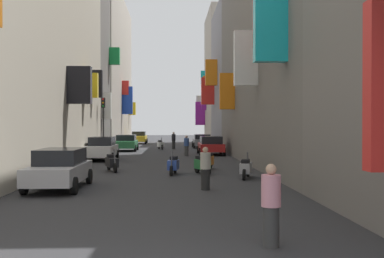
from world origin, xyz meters
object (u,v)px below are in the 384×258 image
(scooter_silver, at_px, (246,168))
(pedestrian_near_left, at_px, (271,206))
(scooter_green, at_px, (202,164))
(pedestrian_near_right, at_px, (174,141))
(scooter_white, at_px, (161,144))
(parked_car_red, at_px, (211,145))
(scooter_black, at_px, (112,162))
(scooter_blue, at_px, (173,165))
(pedestrian_crossing, at_px, (186,146))
(parked_car_white, at_px, (102,148))
(pedestrian_mid_street, at_px, (205,169))
(parked_car_grey, at_px, (202,141))
(parked_car_silver, at_px, (60,168))
(scooter_orange, at_px, (208,161))
(parked_car_green, at_px, (126,142))
(parked_car_yellow, at_px, (139,137))

(scooter_silver, height_order, pedestrian_near_left, pedestrian_near_left)
(scooter_green, distance_m, pedestrian_near_right, 23.21)
(scooter_white, bearing_deg, parked_car_red, -62.99)
(scooter_black, xyz_separation_m, pedestrian_near_right, (3.17, 21.77, 0.35))
(scooter_blue, height_order, pedestrian_crossing, pedestrian_crossing)
(parked_car_white, bearing_deg, scooter_black, -78.13)
(parked_car_red, xyz_separation_m, scooter_blue, (-2.98, -14.83, -0.30))
(scooter_silver, relative_size, pedestrian_near_right, 1.19)
(scooter_black, height_order, scooter_green, same)
(scooter_black, xyz_separation_m, scooter_blue, (3.09, -1.58, -0.00))
(pedestrian_mid_street, bearing_deg, parked_car_grey, 86.69)
(parked_car_red, bearing_deg, parked_car_grey, 90.04)
(parked_car_white, height_order, pedestrian_near_right, pedestrian_near_right)
(pedestrian_near_left, height_order, pedestrian_near_right, pedestrian_near_right)
(parked_car_silver, height_order, scooter_blue, parked_car_silver)
(scooter_black, distance_m, pedestrian_near_right, 22.00)
(pedestrian_near_right, bearing_deg, pedestrian_mid_street, -87.85)
(parked_car_grey, distance_m, scooter_blue, 26.17)
(scooter_blue, bearing_deg, scooter_green, 7.26)
(scooter_white, height_order, scooter_blue, same)
(scooter_silver, bearing_deg, pedestrian_near_right, 97.06)
(scooter_black, height_order, pedestrian_near_left, pedestrian_near_left)
(scooter_blue, bearing_deg, parked_car_white, 116.99)
(scooter_orange, bearing_deg, parked_car_green, 108.39)
(parked_car_silver, xyz_separation_m, pedestrian_near_right, (4.27, 28.15, 0.05))
(parked_car_green, height_order, scooter_orange, parked_car_green)
(parked_car_grey, relative_size, parked_car_red, 1.03)
(parked_car_white, distance_m, scooter_green, 10.90)
(parked_car_yellow, distance_m, parked_car_silver, 41.08)
(parked_car_green, relative_size, pedestrian_mid_street, 2.65)
(scooter_black, distance_m, scooter_white, 21.47)
(parked_car_red, height_order, pedestrian_near_right, pedestrian_near_right)
(parked_car_red, height_order, scooter_white, parked_car_red)
(parked_car_red, xyz_separation_m, scooter_black, (-6.07, -13.25, -0.30))
(scooter_black, bearing_deg, scooter_green, -17.38)
(pedestrian_near_left, bearing_deg, scooter_green, 92.03)
(parked_car_silver, relative_size, scooter_orange, 2.46)
(scooter_silver, distance_m, scooter_green, 2.65)
(pedestrian_near_left, bearing_deg, parked_car_red, 87.75)
(parked_car_red, height_order, scooter_orange, parked_car_red)
(parked_car_red, height_order, scooter_silver, parked_car_red)
(parked_car_grey, relative_size, parked_car_green, 1.08)
(parked_car_yellow, bearing_deg, scooter_blue, -83.51)
(scooter_black, relative_size, pedestrian_mid_street, 1.21)
(parked_car_green, height_order, pedestrian_mid_street, pedestrian_mid_street)
(parked_car_red, bearing_deg, parked_car_silver, -110.08)
(parked_car_green, distance_m, scooter_white, 3.95)
(scooter_white, distance_m, pedestrian_mid_street, 28.44)
(pedestrian_crossing, xyz_separation_m, pedestrian_mid_street, (0.14, -18.69, 0.01))
(scooter_orange, height_order, pedestrian_near_left, pedestrian_near_left)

